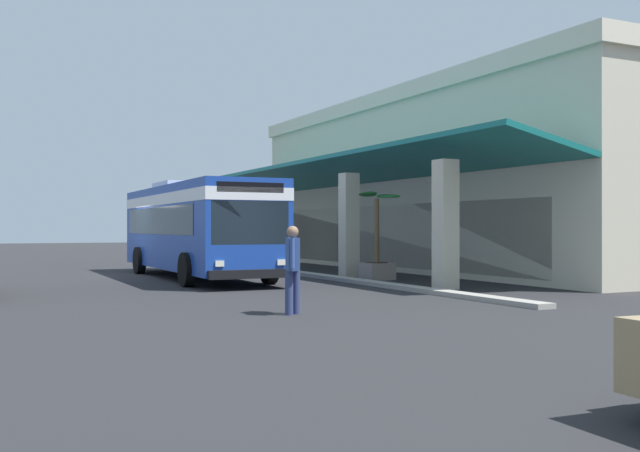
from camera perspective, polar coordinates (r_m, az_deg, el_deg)
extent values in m
plane|color=#262628|center=(30.25, 1.19, -3.38)|extent=(120.00, 120.00, 0.00)
cube|color=#9E998E|center=(27.70, -2.48, -3.56)|extent=(27.20, 0.50, 0.12)
cube|color=beige|center=(32.79, 13.27, 2.61)|extent=(22.66, 11.41, 6.56)
cube|color=beige|center=(33.15, 13.27, 8.80)|extent=(22.96, 11.71, 0.60)
cube|color=beige|center=(35.95, -6.32, 0.01)|extent=(0.55, 0.55, 3.61)
cube|color=beige|center=(30.68, -2.76, 0.03)|extent=(0.55, 0.55, 3.61)
cube|color=beige|center=(25.57, 2.26, 0.07)|extent=(0.55, 0.55, 3.61)
cube|color=beige|center=(20.75, 9.69, 0.12)|extent=(0.55, 0.55, 3.61)
cube|color=#146B66|center=(28.78, 1.91, 4.34)|extent=(22.66, 3.16, 0.82)
cube|color=#19232D|center=(29.50, 4.73, -0.74)|extent=(19.04, 0.08, 2.40)
cube|color=#193D9E|center=(25.44, -9.61, -0.11)|extent=(11.03, 2.69, 2.75)
cube|color=white|center=(25.46, -9.61, 1.98)|extent=(11.05, 2.71, 0.36)
cube|color=#19232D|center=(25.73, -9.79, 0.39)|extent=(9.27, 2.69, 0.90)
cube|color=#19232D|center=(20.23, -5.41, 0.25)|extent=(0.09, 2.24, 1.20)
cube|color=black|center=(20.25, -5.40, 3.00)|extent=(0.08, 1.94, 0.28)
cube|color=black|center=(20.15, -5.29, -3.73)|extent=(0.23, 2.45, 0.24)
cube|color=silver|center=(20.53, -3.02, -2.82)|extent=(0.06, 0.24, 0.16)
cube|color=silver|center=(19.92, -7.78, -2.90)|extent=(0.06, 0.24, 0.16)
cube|color=silver|center=(26.93, -10.47, 3.08)|extent=(2.42, 1.81, 0.24)
cylinder|color=black|center=(22.43, -3.95, -3.23)|extent=(1.00, 0.30, 1.00)
cylinder|color=black|center=(21.64, -10.26, -3.35)|extent=(1.00, 0.30, 1.00)
cylinder|color=black|center=(28.78, -8.82, -2.55)|extent=(1.00, 0.30, 1.00)
cylinder|color=black|center=(28.16, -13.81, -2.60)|extent=(1.00, 0.30, 1.00)
cylinder|color=navy|center=(14.68, -1.86, -5.14)|extent=(0.16, 0.16, 0.87)
cylinder|color=navy|center=(14.48, -2.41, -5.20)|extent=(0.16, 0.16, 0.87)
cube|color=#334C8C|center=(14.53, -2.13, -2.19)|extent=(0.55, 0.35, 0.65)
sphere|color=#8C664C|center=(14.52, -2.13, -0.45)|extent=(0.23, 0.23, 0.23)
cylinder|color=#334C8C|center=(14.84, -2.11, -2.03)|extent=(0.09, 0.09, 0.58)
cylinder|color=#334C8C|center=(14.23, -2.16, -2.11)|extent=(0.09, 0.09, 0.58)
cube|color=gray|center=(24.32, 4.42, -3.52)|extent=(0.92, 0.92, 0.56)
cylinder|color=#332319|center=(24.31, 4.42, -2.84)|extent=(0.78, 0.78, 0.02)
cylinder|color=brown|center=(24.28, 4.42, -0.37)|extent=(0.16, 0.16, 2.11)
ellipsoid|color=#1E6028|center=(23.91, 5.30, 2.30)|extent=(1.10, 0.44, 0.15)
ellipsoid|color=#1E6028|center=(24.55, 5.33, 2.33)|extent=(0.23, 0.92, 0.17)
ellipsoid|color=#1E6028|center=(24.76, 3.83, 2.55)|extent=(1.04, 0.23, 0.16)
ellipsoid|color=#1E6028|center=(24.07, 3.72, 2.45)|extent=(0.33, 0.78, 0.18)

